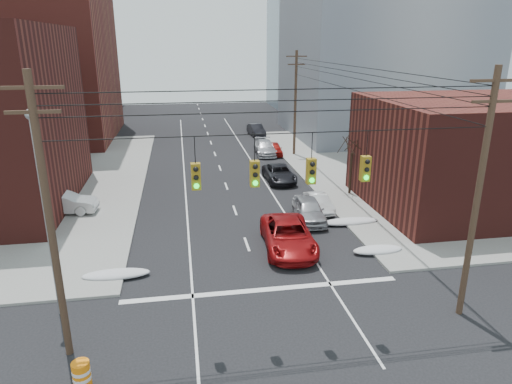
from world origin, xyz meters
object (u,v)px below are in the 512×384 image
object	(u,v)px
red_pickup	(288,235)
parked_car_d	(265,148)
lot_car_d	(2,175)
construction_barrel	(82,376)
parked_car_b	(319,203)
lot_car_c	(12,181)
lot_car_a	(63,203)
parked_car_f	(256,130)
parked_car_c	(279,173)
parked_car_e	(274,149)
parked_car_a	(309,210)
lot_car_b	(43,171)

from	to	relation	value
red_pickup	parked_car_d	world-z (taller)	red_pickup
red_pickup	lot_car_d	distance (m)	27.11
construction_barrel	parked_car_b	bearing A→B (deg)	49.73
lot_car_c	construction_barrel	size ratio (longest dim) A/B	4.49
lot_car_d	lot_car_a	bearing A→B (deg)	-153.90
parked_car_b	parked_car_f	bearing A→B (deg)	86.88
red_pickup	parked_car_c	bearing A→B (deg)	83.81
parked_car_c	lot_car_c	size ratio (longest dim) A/B	1.01
parked_car_c	parked_car_e	size ratio (longest dim) A/B	1.31
parked_car_b	parked_car_e	xyz separation A→B (m)	(0.31, 17.56, 0.06)
parked_car_f	lot_car_c	distance (m)	31.12
parked_car_d	lot_car_d	xyz separation A→B (m)	(-24.49, -7.19, 0.11)
parked_car_b	parked_car_a	bearing A→B (deg)	-128.30
parked_car_e	lot_car_a	world-z (taller)	lot_car_a
parked_car_a	lot_car_b	world-z (taller)	lot_car_b
red_pickup	lot_car_a	size ratio (longest dim) A/B	1.32
lot_car_d	lot_car_b	bearing A→B (deg)	-89.05
lot_car_a	parked_car_e	bearing A→B (deg)	-46.73
parked_car_a	parked_car_e	bearing A→B (deg)	89.19
lot_car_a	lot_car_c	world-z (taller)	lot_car_a
lot_car_b	parked_car_b	bearing A→B (deg)	-134.56
parked_car_d	parked_car_e	distance (m)	1.01
parked_car_d	lot_car_a	xyz separation A→B (m)	(-17.59, -15.72, 0.17)
parked_car_b	lot_car_c	bearing A→B (deg)	157.41
parked_car_b	lot_car_c	world-z (taller)	lot_car_c
parked_car_b	parked_car_c	world-z (taller)	parked_car_c
construction_barrel	lot_car_a	bearing A→B (deg)	104.10
lot_car_a	lot_car_d	distance (m)	10.97
red_pickup	parked_car_b	distance (m)	7.08
lot_car_b	lot_car_c	size ratio (longest dim) A/B	1.10
parked_car_f	lot_car_a	world-z (taller)	lot_car_a
parked_car_b	parked_car_d	xyz separation A→B (m)	(-0.67, 17.83, 0.15)
red_pickup	lot_car_a	bearing A→B (deg)	154.77
parked_car_f	parked_car_a	bearing A→B (deg)	-98.20
lot_car_b	parked_car_e	bearing A→B (deg)	-91.73
construction_barrel	parked_car_c	bearing A→B (deg)	62.57
red_pickup	lot_car_d	bearing A→B (deg)	146.13
parked_car_b	construction_barrel	bearing A→B (deg)	-133.09
lot_car_b	construction_barrel	world-z (taller)	lot_car_b
parked_car_e	parked_car_a	bearing A→B (deg)	-90.58
lot_car_a	lot_car_c	bearing A→B (deg)	43.63
parked_car_d	lot_car_a	size ratio (longest dim) A/B	1.11
lot_car_b	construction_barrel	distance (m)	28.79
parked_car_b	parked_car_e	world-z (taller)	parked_car_e
parked_car_f	lot_car_c	xyz separation A→B (m)	(-23.79, -20.06, 0.15)
parked_car_d	lot_car_a	bearing A→B (deg)	-135.44
parked_car_a	parked_car_f	distance (m)	30.41
parked_car_f	lot_car_c	world-z (taller)	lot_car_c
red_pickup	lot_car_d	xyz separation A→B (m)	(-21.41, 16.63, 0.00)
red_pickup	parked_car_c	distance (m)	13.93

